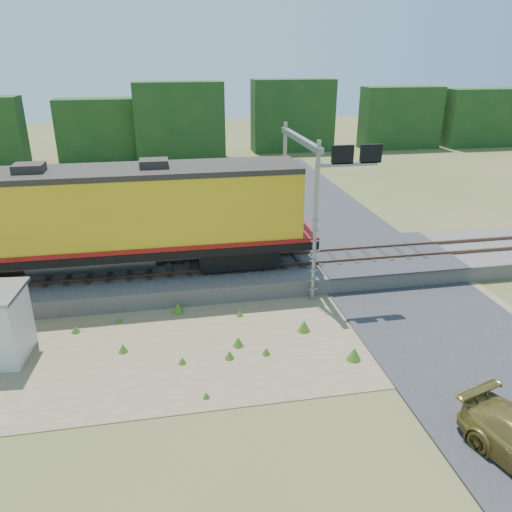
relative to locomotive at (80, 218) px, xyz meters
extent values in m
plane|color=#475123|center=(7.29, -6.00, -3.57)|extent=(140.00, 140.00, 0.00)
cube|color=slate|center=(7.29, 0.00, -3.17)|extent=(70.00, 5.00, 0.80)
cube|color=brown|center=(7.29, -0.72, -2.69)|extent=(70.00, 0.10, 0.16)
cube|color=brown|center=(7.29, 0.72, -2.69)|extent=(70.00, 0.10, 0.16)
cube|color=#8C7754|center=(5.29, -5.50, -3.55)|extent=(26.00, 8.00, 0.03)
cube|color=#38383A|center=(14.29, 0.00, -2.74)|extent=(7.00, 5.20, 0.06)
cube|color=#38383A|center=(14.29, 16.00, -3.53)|extent=(7.00, 24.00, 0.08)
cube|color=#173A15|center=(7.29, 32.00, -0.32)|extent=(36.00, 3.00, 6.50)
cube|color=black|center=(6.96, 0.00, -2.15)|extent=(3.69, 2.36, 0.92)
cube|color=black|center=(0.30, 0.00, -1.50)|extent=(20.49, 3.07, 0.37)
cylinder|color=gray|center=(0.30, 0.00, -1.99)|extent=(5.64, 1.23, 1.23)
cube|color=gold|center=(0.30, 0.00, 0.27)|extent=(18.96, 2.97, 3.18)
cube|color=maroon|center=(0.30, 0.00, -1.19)|extent=(20.49, 3.13, 0.18)
cube|color=#28231E|center=(0.30, 0.00, 1.98)|extent=(18.96, 3.02, 0.25)
cube|color=#28231E|center=(-1.75, 0.00, 2.22)|extent=(1.23, 1.02, 0.46)
cube|color=#28231E|center=(3.37, 0.00, 2.22)|extent=(1.23, 1.02, 0.46)
cylinder|color=gray|center=(9.91, -2.80, -0.03)|extent=(0.18, 0.18, 7.08)
cylinder|color=gray|center=(9.91, 2.80, -0.03)|extent=(0.18, 0.18, 7.08)
cube|color=gray|center=(9.91, 0.00, 3.11)|extent=(0.25, 6.20, 0.25)
cube|color=gray|center=(11.12, -2.80, 2.50)|extent=(2.63, 0.15, 0.15)
cube|color=black|center=(10.92, -2.80, 2.91)|extent=(0.91, 0.15, 0.76)
cube|color=black|center=(12.13, -2.80, 2.91)|extent=(0.91, 0.15, 0.76)
camera|label=1|loc=(3.78, -21.99, 6.71)|focal=35.00mm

